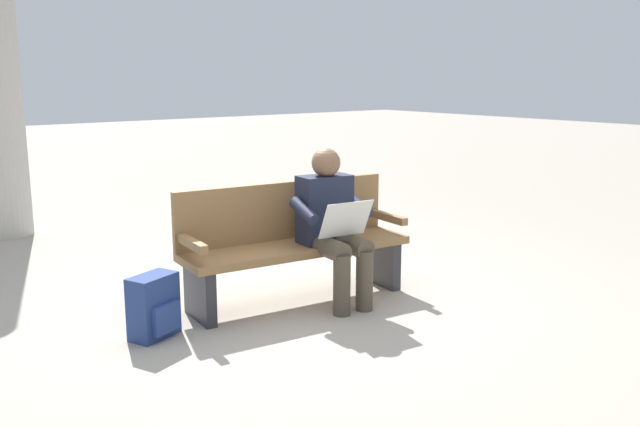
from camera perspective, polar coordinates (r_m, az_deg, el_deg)
ground_plane at (r=5.41m, az=-1.86°, el=-7.17°), size 40.00×40.00×0.00m
bench_near at (r=5.34m, az=-2.27°, el=-2.29°), size 1.84×0.69×0.90m
person_seated at (r=5.21m, az=1.02°, el=-0.71°), size 0.60×0.61×1.18m
backpack at (r=4.76m, az=-13.50°, el=-7.50°), size 0.37×0.31×0.43m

